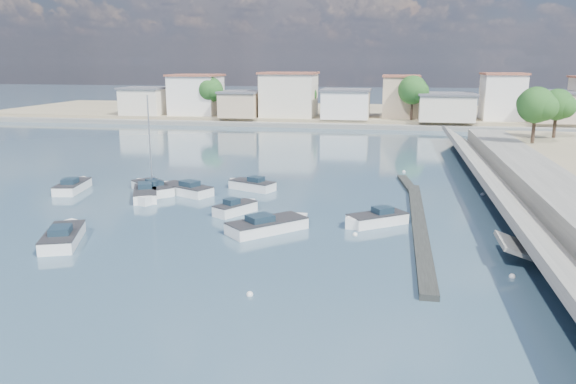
% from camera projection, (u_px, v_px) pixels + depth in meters
% --- Properties ---
extents(ground, '(400.00, 400.00, 0.00)m').
position_uv_depth(ground, '(353.00, 157.00, 70.42)').
color(ground, '#314862').
rests_on(ground, ground).
extents(breakwater, '(2.00, 31.02, 0.35)m').
position_uv_depth(breakwater, '(416.00, 216.00, 42.99)').
color(breakwater, black).
rests_on(breakwater, ground).
extents(far_shore_land, '(160.00, 40.00, 1.40)m').
position_uv_depth(far_shore_land, '(371.00, 114.00, 120.04)').
color(far_shore_land, gray).
rests_on(far_shore_land, ground).
extents(far_shore_quay, '(160.00, 2.50, 0.80)m').
position_uv_depth(far_shore_quay, '(365.00, 126.00, 100.00)').
color(far_shore_quay, slate).
rests_on(far_shore_quay, ground).
extents(far_town, '(113.01, 12.80, 8.35)m').
position_uv_depth(far_town, '(427.00, 99.00, 102.72)').
color(far_town, beige).
rests_on(far_town, far_shore_land).
extents(shore_trees, '(74.56, 38.32, 7.92)m').
position_uv_depth(shore_trees, '(415.00, 95.00, 94.42)').
color(shore_trees, '#38281E').
rests_on(shore_trees, ground).
extents(motorboat_a, '(3.84, 5.88, 1.48)m').
position_uv_depth(motorboat_a, '(64.00, 236.00, 37.22)').
color(motorboat_a, white).
rests_on(motorboat_a, ground).
extents(motorboat_b, '(3.09, 3.86, 1.48)m').
position_uv_depth(motorboat_b, '(237.00, 209.00, 44.25)').
color(motorboat_b, white).
rests_on(motorboat_b, ground).
extents(motorboat_c, '(5.66, 4.07, 1.48)m').
position_uv_depth(motorboat_c, '(184.00, 190.00, 50.79)').
color(motorboat_c, white).
rests_on(motorboat_c, ground).
extents(motorboat_d, '(4.61, 4.08, 1.48)m').
position_uv_depth(motorboat_d, '(375.00, 220.00, 41.07)').
color(motorboat_d, white).
rests_on(motorboat_d, ground).
extents(motorboat_e, '(2.71, 5.49, 1.48)m').
position_uv_depth(motorboat_e, '(74.00, 186.00, 52.08)').
color(motorboat_e, white).
rests_on(motorboat_e, ground).
extents(motorboat_f, '(4.83, 3.31, 1.48)m').
position_uv_depth(motorboat_f, '(250.00, 185.00, 52.54)').
color(motorboat_f, white).
rests_on(motorboat_f, ground).
extents(motorboat_g, '(3.80, 5.53, 1.48)m').
position_uv_depth(motorboat_g, '(145.00, 195.00, 48.83)').
color(motorboat_g, white).
rests_on(motorboat_g, ground).
extents(motorboat_h, '(5.60, 5.61, 1.48)m').
position_uv_depth(motorboat_h, '(271.00, 225.00, 39.68)').
color(motorboat_h, white).
rests_on(motorboat_h, ground).
extents(sailboat, '(5.25, 5.01, 9.00)m').
position_uv_depth(sailboat, '(151.00, 187.00, 51.48)').
color(sailboat, white).
rests_on(sailboat, ground).
extents(mooring_buoys, '(19.36, 35.33, 0.36)m').
position_uv_depth(mooring_buoys, '(381.00, 215.00, 43.75)').
color(mooring_buoys, white).
rests_on(mooring_buoys, ground).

